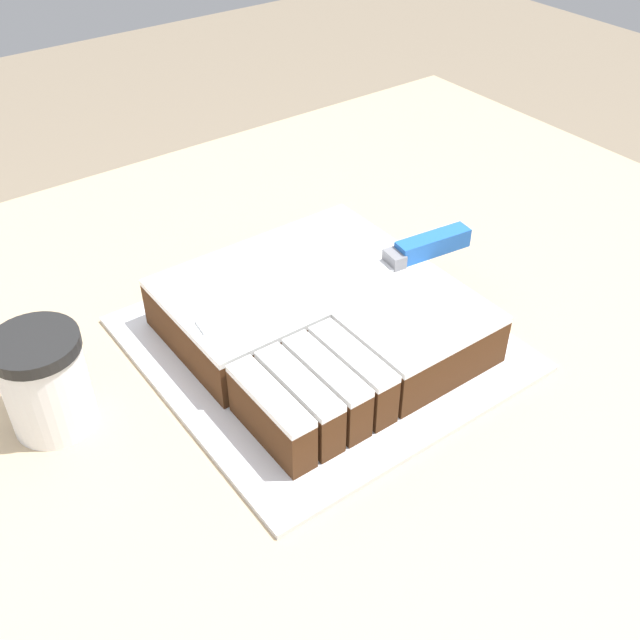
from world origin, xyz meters
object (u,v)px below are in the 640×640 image
Objects in this scene: cake_board at (320,343)px; knife at (398,257)px; cake at (320,318)px; coffee_cup at (45,382)px.

knife is (0.11, 0.00, 0.07)m from cake_board.
cake_board is 0.13m from knife.
coffee_cup reaches higher than cake.
cake_board is at bearing -12.34° from coffee_cup.
cake_board is 1.28× the size of cake.
coffee_cup is at bearing 168.35° from cake.
cake_board is 3.49× the size of coffee_cup.
knife is 3.16× the size of coffee_cup.
coffee_cup reaches higher than cake_board.
cake is 0.28m from coffee_cup.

